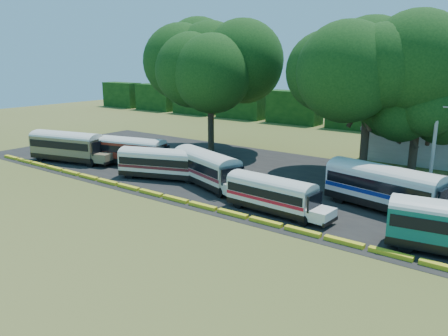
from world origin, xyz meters
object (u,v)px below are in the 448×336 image
Objects in this scene: bus_beige at (68,145)px; bus_white_red at (273,193)px; bus_cream_west at (160,162)px; bus_red at (133,150)px; tree_west at (210,61)px.

bus_white_red is (28.09, -0.85, -0.40)m from bus_beige.
bus_white_red is (14.26, -1.92, -0.11)m from bus_cream_west.
bus_white_red is (20.62, -4.10, -0.19)m from bus_red.
bus_beige is at bearing -123.68° from tree_west.
bus_beige is 1.15× the size of bus_cream_west.
tree_west is (2.25, 11.33, 9.62)m from bus_red.
bus_beige reaches higher than bus_cream_west.
bus_beige is at bearing 164.31° from bus_cream_west.
bus_red reaches higher than bus_white_red.
bus_cream_west is 14.39m from bus_white_red.
bus_beige reaches higher than bus_white_red.
tree_west is at bearing 86.78° from bus_cream_west.
bus_cream_west is at bearing -31.97° from bus_red.
tree_west reaches higher than bus_beige.
bus_red is at bearing 172.28° from bus_white_red.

